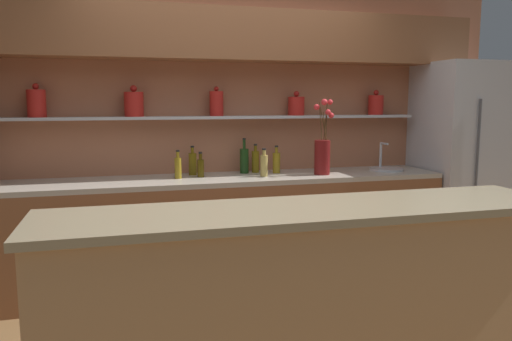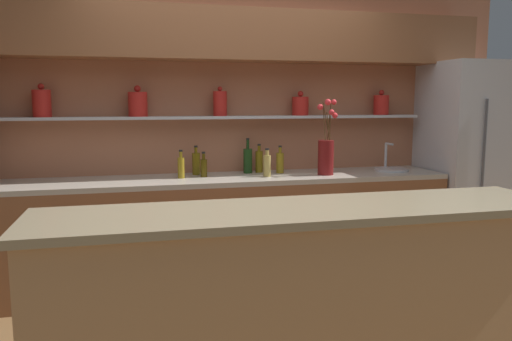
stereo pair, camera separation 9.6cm
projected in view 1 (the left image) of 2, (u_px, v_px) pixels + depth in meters
back_wall_unit at (226, 101)px, 4.37m from camera, size 5.20×0.44×2.60m
back_counter_unit at (225, 230)px, 4.22m from camera, size 3.75×0.62×0.92m
island_counter at (311, 303)px, 2.57m from camera, size 2.70×0.61×1.02m
refrigerator at (462, 165)px, 4.72m from camera, size 0.78×0.73×1.90m
flower_vase at (322, 152)px, 4.27m from camera, size 0.18×0.15×0.65m
sink_fixture at (386, 168)px, 4.56m from camera, size 0.30×0.30×0.25m
bottle_spirit_0 at (264, 165)px, 4.17m from camera, size 0.06×0.06×0.24m
bottle_oil_1 at (276, 162)px, 4.38m from camera, size 0.07×0.07×0.24m
bottle_oil_2 at (255, 161)px, 4.40m from camera, size 0.07×0.07×0.25m
bottle_oil_3 at (178, 167)px, 4.05m from camera, size 0.06×0.06×0.23m
bottle_oil_4 at (201, 167)px, 4.13m from camera, size 0.06×0.06×0.21m
bottle_oil_5 at (193, 163)px, 4.25m from camera, size 0.07×0.07×0.25m
bottle_wine_6 at (244, 160)px, 4.37m from camera, size 0.08×0.08×0.31m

